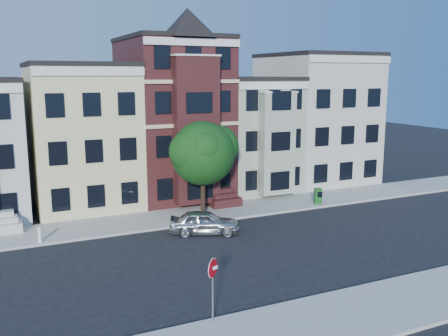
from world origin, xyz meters
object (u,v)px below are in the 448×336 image
street_tree (203,158)px  newspaper_box (318,196)px  parked_car (205,222)px  fire_hydrant (40,236)px  stop_sign (213,286)px

street_tree → newspaper_box: size_ratio=6.85×
parked_car → newspaper_box: parked_car is taller
newspaper_box → street_tree: bearing=-162.9°
parked_car → street_tree: bearing=2.4°
street_tree → fire_hydrant: bearing=-173.3°
fire_hydrant → street_tree: bearing=6.7°
stop_sign → parked_car: bearing=49.2°
parked_car → fire_hydrant: (-9.20, 2.11, -0.21)m
street_tree → parked_car: (-1.30, -3.34, -3.35)m
street_tree → newspaper_box: bearing=-5.4°
newspaper_box → stop_sign: (-14.16, -12.99, 0.88)m
parked_car → fire_hydrant: size_ratio=5.94×
fire_hydrant → stop_sign: stop_sign is taller
parked_car → fire_hydrant: 9.44m
street_tree → newspaper_box: street_tree is taller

